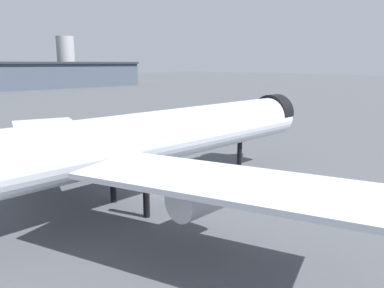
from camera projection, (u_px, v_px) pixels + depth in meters
ground at (160, 192)px, 42.17m from camera, size 900.00×900.00×0.00m
airliner_near_gate at (144, 140)px, 37.41m from camera, size 54.69×50.04×15.32m
service_truck_front at (65, 136)px, 66.37m from camera, size 3.65×5.89×3.00m
baggage_cart_trailing at (218, 136)px, 70.15m from camera, size 2.83×2.65×1.82m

